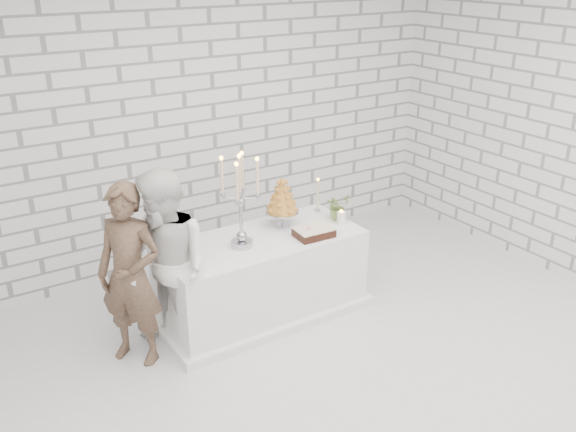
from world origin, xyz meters
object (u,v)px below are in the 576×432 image
object	(u,v)px
candelabra	(240,201)
croquembouche	(282,202)
groom	(130,276)
bride	(167,268)
cake_table	(262,276)

from	to	relation	value
candelabra	croquembouche	xyz separation A→B (m)	(0.52, 0.17, -0.17)
groom	bride	world-z (taller)	bride
cake_table	croquembouche	size ratio (longest dim) A/B	3.78
groom	candelabra	bearing A→B (deg)	50.03
cake_table	groom	distance (m)	1.26
cake_table	bride	bearing A→B (deg)	-170.85
cake_table	groom	size ratio (longest dim) A/B	1.20
groom	cake_table	bearing A→B (deg)	52.21
groom	croquembouche	world-z (taller)	groom
bride	croquembouche	distance (m)	1.29
bride	croquembouche	size ratio (longest dim) A/B	3.32
groom	bride	bearing A→B (deg)	27.75
bride	candelabra	bearing A→B (deg)	84.27
cake_table	bride	size ratio (longest dim) A/B	1.14
bride	candelabra	size ratio (longest dim) A/B	1.93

